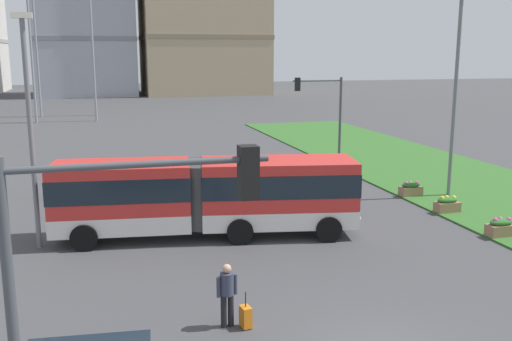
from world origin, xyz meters
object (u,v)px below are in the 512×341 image
Objects in this scene: pedestrian_crossing at (227,291)px; streetlight_left at (30,122)px; car_maroon_sedan at (103,180)px; traffic_light_far_right at (325,106)px; articulated_bus at (207,195)px; rolling_suitcase at (246,317)px; streetlight_median at (456,88)px; flower_planter_2 at (501,227)px; flower_planter_4 at (411,189)px; traffic_light_near_left at (103,276)px; flower_planter_3 at (447,204)px.

pedestrian_crossing is 0.21× the size of streetlight_left.
traffic_light_far_right is at bearing 14.07° from car_maroon_sedan.
traffic_light_far_right reaches higher than articulated_bus.
rolling_suitcase is (0.45, -0.20, -0.69)m from pedestrian_crossing.
streetlight_left reaches higher than traffic_light_far_right.
streetlight_left is 19.46m from streetlight_median.
rolling_suitcase is 18.13m from streetlight_median.
flower_planter_2 is 8.30m from streetlight_median.
flower_planter_4 is 5.37m from streetlight_median.
traffic_light_near_left is (-3.55, -5.56, 3.68)m from rolling_suitcase.
pedestrian_crossing reaches higher than rolling_suitcase.
flower_planter_3 is 0.19× the size of traffic_light_far_right.
flower_planter_2 is at bearing -90.00° from flower_planter_3.
flower_planter_4 is at bearing 44.67° from rolling_suitcase.
streetlight_left reaches higher than rolling_suitcase.
flower_planter_4 is (11.06, 3.44, -1.23)m from articulated_bus.
pedestrian_crossing is 18.17m from streetlight_median.
pedestrian_crossing is 1.58× the size of flower_planter_4.
traffic_light_near_left is 0.68× the size of streetlight_left.
streetlight_left is at bearing -171.96° from streetlight_median.
streetlight_median is at bearing -16.77° from car_maroon_sedan.
flower_planter_3 is at bearing -90.00° from flower_planter_4.
flower_planter_4 is 8.85m from traffic_light_far_right.
traffic_light_near_left reaches higher than flower_planter_3.
flower_planter_4 is at bearing 90.00° from flower_planter_3.
flower_planter_3 is 0.13× the size of streetlight_left.
flower_planter_3 is at bearing -27.62° from car_maroon_sedan.
flower_planter_2 is 6.76m from flower_planter_4.
rolling_suitcase is 0.17× the size of traffic_light_far_right.
flower_planter_2 is 0.13× the size of streetlight_left.
streetlight_median reaches higher than streetlight_left.
traffic_light_far_right is 0.57× the size of streetlight_median.
streetlight_median is (1.90, -0.42, 5.00)m from flower_planter_4.
flower_planter_4 is (0.00, 3.16, 0.00)m from flower_planter_3.
traffic_light_far_right reaches higher than car_maroon_sedan.
pedestrian_crossing is 1.58× the size of flower_planter_3.
flower_planter_4 is (12.01, 11.23, -0.58)m from pedestrian_crossing.
traffic_light_near_left is 14.04m from streetlight_left.
articulated_bus is 2.73× the size of car_maroon_sedan.
streetlight_median is (1.90, 2.73, 5.00)m from flower_planter_3.
streetlight_median reaches higher than flower_planter_2.
articulated_bus is 12.41× the size of rolling_suitcase.
flower_planter_4 is 0.11× the size of streetlight_median.
flower_planter_3 is 3.16m from flower_planter_4.
articulated_bus is at bearing -130.02° from traffic_light_far_right.
streetlight_median is (3.35, -8.43, 1.54)m from traffic_light_far_right.
flower_planter_3 is at bearing -0.05° from streetlight_left.
flower_planter_2 is 1.00× the size of flower_planter_4.
articulated_bus reaches higher than car_maroon_sedan.
streetlight_median is (17.01, 16.57, 1.43)m from traffic_light_near_left.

